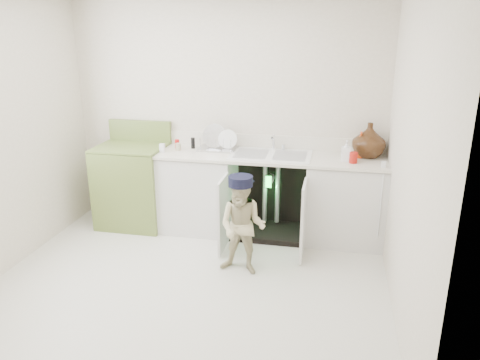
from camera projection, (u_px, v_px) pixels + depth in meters
name	position (u px, v px, depth m)	size (l,w,h in m)	color
ground	(189.00, 283.00, 4.21)	(3.50, 3.50, 0.00)	beige
room_shell	(184.00, 149.00, 3.81)	(6.00, 5.50, 1.26)	beige
counter_run	(274.00, 192.00, 5.07)	(2.44, 1.02, 1.26)	silver
avocado_stove	(134.00, 184.00, 5.35)	(0.75, 0.65, 1.16)	olive
repair_worker	(242.00, 225.00, 4.26)	(0.49, 0.76, 0.94)	beige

